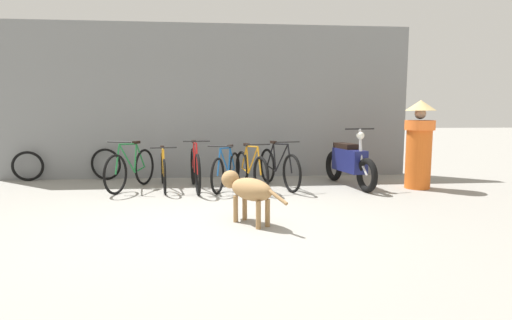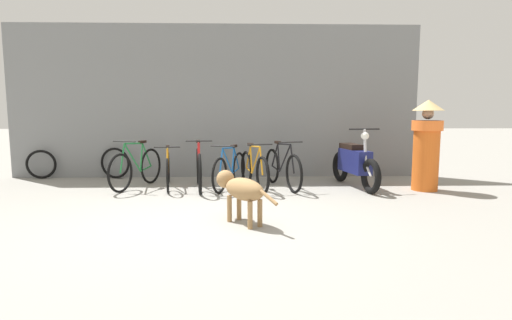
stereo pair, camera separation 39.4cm
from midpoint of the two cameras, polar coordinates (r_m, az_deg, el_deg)
name	(u,v)px [view 2 (the right image)]	position (r m, az deg, el deg)	size (l,w,h in m)	color
ground_plane	(197,220)	(5.30, -6.37, -8.60)	(60.00, 60.00, 0.00)	gray
shop_wall_back	(215,102)	(8.78, -4.56, 8.27)	(8.80, 0.20, 3.27)	slate
bicycle_0	(137,168)	(7.72, -15.30, -1.13)	(0.63, 1.61, 0.91)	black
bicycle_1	(168,170)	(7.63, -11.02, -1.37)	(0.46, 1.68, 0.81)	black
bicycle_2	(199,169)	(7.40, -6.66, -1.23)	(0.46, 1.75, 0.92)	black
bicycle_3	(230,170)	(7.37, -2.23, -1.49)	(0.62, 1.51, 0.83)	black
bicycle_4	(254,170)	(7.34, 1.25, -1.46)	(0.57, 1.59, 0.86)	black
bicycle_5	(282,168)	(7.49, 5.29, -1.20)	(0.61, 1.71, 0.89)	black
motorcycle	(354,164)	(7.77, 15.30, -0.51)	(0.58, 1.88, 1.12)	black
stray_dog	(240,189)	(5.07, -0.01, -4.13)	(0.81, 0.99, 0.65)	#997247
person_in_robes	(426,143)	(7.87, 24.51, 2.22)	(0.70, 0.70, 1.63)	orange
spare_tire_left	(115,163)	(8.96, -18.31, -0.42)	(0.66, 0.19, 0.66)	black
spare_tire_right	(41,164)	(9.53, -27.33, -0.56)	(0.62, 0.14, 0.62)	black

